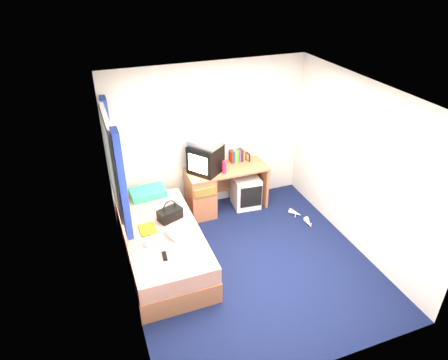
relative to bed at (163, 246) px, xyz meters
name	(u,v)px	position (x,y,z in m)	size (l,w,h in m)	color
ground	(250,263)	(1.10, -0.47, -0.27)	(3.40, 3.40, 0.00)	#0C1438
room_shell	(254,172)	(1.10, -0.47, 1.18)	(3.40, 3.40, 3.40)	white
bed	(163,246)	(0.00, 0.00, 0.00)	(1.01, 2.00, 0.54)	#B7724C
pillow	(148,193)	(0.00, 0.91, 0.33)	(0.52, 0.33, 0.11)	#1C89B7
desk	(210,189)	(1.02, 0.97, 0.14)	(1.30, 0.55, 0.75)	#B7724C
storage_cube	(246,191)	(1.63, 0.91, 0.00)	(0.43, 0.43, 0.53)	white
crt_tv	(205,159)	(0.95, 0.97, 0.71)	(0.60, 0.61, 0.45)	black
vcr	(205,143)	(0.95, 0.97, 0.97)	(0.45, 0.32, 0.09)	silver
book_row	(237,156)	(1.55, 1.13, 0.58)	(0.24, 0.13, 0.20)	maroon
picture_frame	(248,157)	(1.72, 1.09, 0.55)	(0.02, 0.12, 0.14)	black
pink_water_bottle	(224,168)	(1.20, 0.82, 0.58)	(0.06, 0.06, 0.20)	#E42054
aerosol_can	(218,162)	(1.17, 1.04, 0.58)	(0.05, 0.05, 0.20)	white
handbag	(170,214)	(0.17, 0.20, 0.36)	(0.37, 0.29, 0.30)	black
towel	(179,231)	(0.19, -0.17, 0.32)	(0.28, 0.23, 0.09)	silver
magazine	(148,229)	(-0.17, 0.07, 0.28)	(0.21, 0.28, 0.01)	#C9CA16
water_bottle	(150,241)	(-0.20, -0.21, 0.31)	(0.07, 0.07, 0.20)	silver
colour_swatch_fan	(165,250)	(-0.05, -0.43, 0.28)	(0.22, 0.06, 0.01)	#F99D37
remote_control	(165,256)	(-0.08, -0.54, 0.28)	(0.05, 0.16, 0.02)	black
window_assembly	(114,163)	(-0.45, 0.43, 1.15)	(0.11, 1.42, 1.40)	silver
white_heels	(302,218)	(2.30, 0.18, -0.23)	(0.21, 0.55, 0.09)	white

